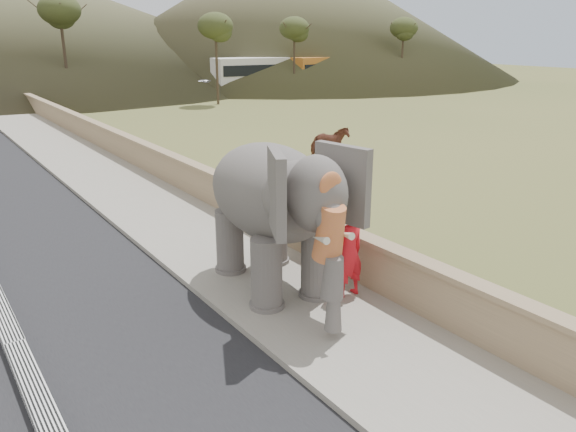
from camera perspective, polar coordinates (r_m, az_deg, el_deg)
name	(u,v)px	position (r m, az deg, el deg)	size (l,w,h in m)	color
ground	(272,289)	(12.14, -1.61, -7.44)	(160.00, 160.00, 0.00)	olive
walkway	(118,186)	(20.75, -16.88, 2.96)	(3.00, 120.00, 0.15)	#9E9687
parapet	(161,167)	(21.17, -12.77, 4.92)	(0.30, 120.00, 1.10)	tan
cow	(330,142)	(24.64, 4.27, 7.46)	(0.73, 1.61, 1.36)	brown
distant_car	(208,87)	(50.41, -8.12, 12.87)	(1.70, 4.23, 1.44)	silver
bus_white	(273,75)	(52.18, -1.54, 14.13)	(2.50, 11.00, 3.10)	white
bus_orange	(339,73)	(54.77, 5.22, 14.26)	(2.50, 11.00, 3.10)	#BF6C21
hill_right	(286,9)	(74.24, -0.21, 20.33)	(56.00, 56.00, 16.00)	brown
elephant_and_man	(272,213)	(11.53, -1.66, 0.33)	(2.76, 4.62, 3.16)	slate
trees	(34,52)	(38.91, -24.39, 14.96)	(47.13, 43.93, 9.38)	#473828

